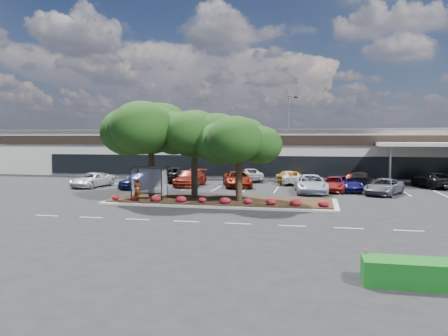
% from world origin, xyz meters
% --- Properties ---
extents(ground, '(160.00, 160.00, 0.00)m').
position_xyz_m(ground, '(0.00, 0.00, 0.00)').
color(ground, black).
rests_on(ground, ground).
extents(retail_store, '(80.40, 25.20, 6.25)m').
position_xyz_m(retail_store, '(0.06, 33.91, 3.15)').
color(retail_store, beige).
rests_on(retail_store, ground).
extents(landscape_island, '(18.00, 6.00, 0.26)m').
position_xyz_m(landscape_island, '(-2.00, 4.00, 0.12)').
color(landscape_island, '#A9A9A4').
rests_on(landscape_island, ground).
extents(lane_markings, '(33.12, 20.06, 0.01)m').
position_xyz_m(lane_markings, '(-0.14, 10.42, 0.01)').
color(lane_markings, silver).
rests_on(lane_markings, ground).
extents(shrub_row, '(17.00, 0.80, 0.50)m').
position_xyz_m(shrub_row, '(-2.00, 1.90, 0.51)').
color(shrub_row, maroon).
rests_on(shrub_row, landscape_island).
extents(bus_shelter, '(2.75, 1.55, 2.59)m').
position_xyz_m(bus_shelter, '(-7.50, 2.95, 2.31)').
color(bus_shelter, black).
rests_on(bus_shelter, landscape_island).
extents(island_tree_west, '(7.20, 7.20, 7.89)m').
position_xyz_m(island_tree_west, '(-8.00, 4.50, 4.21)').
color(island_tree_west, '#12340B').
rests_on(island_tree_west, landscape_island).
extents(island_tree_mid, '(6.60, 6.60, 7.32)m').
position_xyz_m(island_tree_mid, '(-4.50, 5.20, 3.92)').
color(island_tree_mid, '#12340B').
rests_on(island_tree_mid, landscape_island).
extents(island_tree_east, '(5.80, 5.80, 6.50)m').
position_xyz_m(island_tree_east, '(-0.50, 3.70, 3.51)').
color(island_tree_east, '#12340B').
rests_on(island_tree_east, landscape_island).
extents(conifer_north_west, '(4.40, 4.40, 10.00)m').
position_xyz_m(conifer_north_west, '(-30.00, 46.00, 5.00)').
color(conifer_north_west, '#12340B').
rests_on(conifer_north_west, ground).
extents(person_waiting, '(0.69, 0.52, 1.73)m').
position_xyz_m(person_waiting, '(-8.04, 1.70, 1.12)').
color(person_waiting, '#594C47').
rests_on(person_waiting, landscape_island).
extents(light_pole, '(1.39, 0.86, 10.52)m').
position_xyz_m(light_pole, '(1.76, 28.04, 4.68)').
color(light_pole, '#A9A9A4').
rests_on(light_pole, ground).
extents(survey_stake, '(0.07, 0.14, 1.09)m').
position_xyz_m(survey_stake, '(7.16, -13.00, 0.70)').
color(survey_stake, tan).
rests_on(survey_stake, ground).
extents(car_0, '(3.24, 5.59, 1.46)m').
position_xyz_m(car_0, '(-17.49, 11.93, 0.73)').
color(car_0, silver).
rests_on(car_0, ground).
extents(car_1, '(3.19, 5.67, 1.55)m').
position_xyz_m(car_1, '(-12.35, 12.18, 0.78)').
color(car_1, navy).
rests_on(car_1, ground).
extents(car_2, '(2.60, 5.90, 1.69)m').
position_xyz_m(car_2, '(-7.73, 14.94, 0.84)').
color(car_2, maroon).
rests_on(car_2, ground).
extents(car_3, '(4.21, 6.38, 1.63)m').
position_xyz_m(car_3, '(-2.68, 15.13, 0.81)').
color(car_3, maroon).
rests_on(car_3, ground).
extents(car_4, '(3.37, 6.30, 1.68)m').
position_xyz_m(car_4, '(4.87, 11.62, 0.84)').
color(car_4, silver).
rests_on(car_4, ground).
extents(car_5, '(3.91, 5.67, 1.44)m').
position_xyz_m(car_5, '(7.95, 13.70, 0.72)').
color(car_5, '#141255').
rests_on(car_5, ground).
extents(car_6, '(3.18, 5.41, 1.41)m').
position_xyz_m(car_6, '(7.05, 13.21, 0.71)').
color(car_6, maroon).
rests_on(car_6, ground).
extents(car_7, '(4.37, 5.74, 1.45)m').
position_xyz_m(car_7, '(11.33, 11.75, 0.72)').
color(car_7, slate).
rests_on(car_7, ground).
extents(car_9, '(3.32, 6.33, 1.70)m').
position_xyz_m(car_9, '(-10.63, 18.97, 0.85)').
color(car_9, black).
rests_on(car_9, ground).
extents(car_10, '(2.45, 4.35, 1.36)m').
position_xyz_m(car_10, '(-9.23, 18.74, 0.68)').
color(car_10, '#5B5B63').
rests_on(car_10, ground).
extents(car_11, '(4.12, 5.90, 1.49)m').
position_xyz_m(car_11, '(-2.37, 21.48, 0.75)').
color(car_11, '#B3B3B3').
rests_on(car_11, ground).
extents(car_12, '(3.74, 5.73, 1.47)m').
position_xyz_m(car_12, '(2.46, 19.07, 0.73)').
color(car_12, white).
rests_on(car_12, ground).
extents(car_13, '(2.98, 4.68, 1.46)m').
position_xyz_m(car_13, '(2.71, 19.14, 0.73)').
color(car_13, '#633D04').
rests_on(car_13, ground).
extents(car_14, '(2.91, 5.68, 1.58)m').
position_xyz_m(car_14, '(9.88, 17.93, 0.79)').
color(car_14, black).
rests_on(car_14, ground).
extents(car_15, '(2.99, 4.37, 1.38)m').
position_xyz_m(car_15, '(9.46, 19.58, 0.69)').
color(car_15, maroon).
rests_on(car_15, ground).
extents(car_16, '(4.03, 6.19, 1.58)m').
position_xyz_m(car_16, '(17.06, 18.66, 0.79)').
color(car_16, black).
rests_on(car_16, ground).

